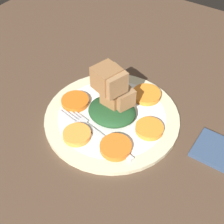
% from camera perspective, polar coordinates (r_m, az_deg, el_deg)
% --- Properties ---
extents(table_slab, '(1.20, 1.20, 0.02)m').
position_cam_1_polar(table_slab, '(0.68, 0.00, -1.82)').
color(table_slab, '#4C3828').
rests_on(table_slab, ground).
extents(plate, '(0.29, 0.29, 0.01)m').
position_cam_1_polar(plate, '(0.67, 0.00, -0.95)').
color(plate, beige).
rests_on(plate, table_slab).
extents(carrot_slice_0, '(0.06, 0.06, 0.01)m').
position_cam_1_polar(carrot_slice_0, '(0.63, -6.43, -4.14)').
color(carrot_slice_0, orange).
rests_on(carrot_slice_0, plate).
extents(carrot_slice_1, '(0.06, 0.06, 0.01)m').
position_cam_1_polar(carrot_slice_1, '(0.60, 0.67, -6.42)').
color(carrot_slice_1, orange).
rests_on(carrot_slice_1, plate).
extents(carrot_slice_2, '(0.06, 0.06, 0.01)m').
position_cam_1_polar(carrot_slice_2, '(0.64, 6.85, -3.03)').
color(carrot_slice_2, orange).
rests_on(carrot_slice_2, plate).
extents(carrot_slice_3, '(0.06, 0.06, 0.01)m').
position_cam_1_polar(carrot_slice_3, '(0.71, 6.31, 3.20)').
color(carrot_slice_3, orange).
rests_on(carrot_slice_3, plate).
extents(carrot_slice_4, '(0.06, 0.06, 0.01)m').
position_cam_1_polar(carrot_slice_4, '(0.73, -0.54, 4.76)').
color(carrot_slice_4, orange).
rests_on(carrot_slice_4, plate).
extents(carrot_slice_5, '(0.06, 0.06, 0.01)m').
position_cam_1_polar(carrot_slice_5, '(0.69, -6.75, 1.96)').
color(carrot_slice_5, orange).
rests_on(carrot_slice_5, plate).
extents(center_pile, '(0.10, 0.09, 0.12)m').
position_cam_1_polar(center_pile, '(0.63, 0.10, 2.66)').
color(center_pile, '#1E4723').
rests_on(center_pile, plate).
extents(fork, '(0.20, 0.05, 0.00)m').
position_cam_1_polar(fork, '(0.64, -3.42, -3.43)').
color(fork, silver).
rests_on(fork, plate).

